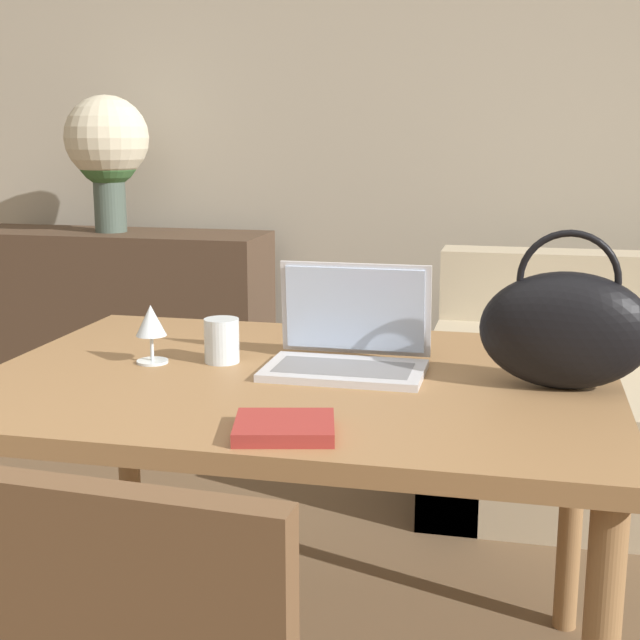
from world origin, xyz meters
name	(u,v)px	position (x,y,z in m)	size (l,w,h in m)	color
wall_back	(388,109)	(0.00, 2.87, 1.35)	(10.00, 0.06, 2.70)	#BCB29E
dining_table	(298,412)	(0.13, 0.80, 0.67)	(1.32, 0.97, 0.76)	olive
sideboard	(118,328)	(-1.12, 2.52, 0.42)	(1.31, 0.40, 0.84)	#4C3828
laptop	(349,341)	(0.23, 0.88, 0.82)	(0.34, 0.24, 0.22)	silver
drinking_glass	(222,341)	(-0.06, 0.86, 0.81)	(0.08, 0.08, 0.10)	silver
wine_glass	(151,324)	(-0.21, 0.82, 0.84)	(0.07, 0.07, 0.13)	silver
handbag	(566,328)	(0.67, 0.82, 0.88)	(0.34, 0.13, 0.32)	black
flower_vase	(107,147)	(-1.12, 2.52, 1.19)	(0.35, 0.35, 0.57)	#47564C
book	(284,427)	(0.20, 0.43, 0.77)	(0.20, 0.18, 0.02)	maroon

